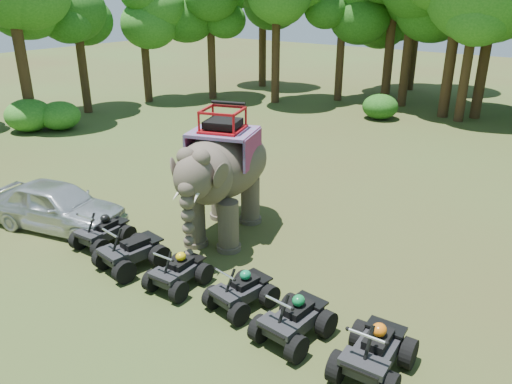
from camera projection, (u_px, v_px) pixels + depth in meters
ground at (230, 267)px, 14.04m from camera, size 110.00×110.00×0.00m
elephant at (223, 172)px, 15.28m from camera, size 3.65×5.32×4.10m
parked_car at (57, 205)px, 16.10m from camera, size 4.93×3.00×1.57m
atv_0 at (102, 228)px, 14.99m from camera, size 1.29×1.71×1.21m
atv_1 at (131, 246)px, 13.80m from camera, size 1.50×1.92×1.32m
atv_2 at (178, 267)px, 12.93m from camera, size 1.25×1.64×1.16m
atv_3 at (241, 286)px, 12.09m from camera, size 1.37×1.74×1.18m
atv_4 at (294, 314)px, 10.97m from camera, size 1.37×1.80×1.27m
atv_5 at (375, 346)px, 9.94m from camera, size 1.45×1.90×1.34m
tree_0 at (469, 50)px, 28.05m from camera, size 5.69×5.69×8.13m
tree_24 at (19, 41)px, 26.05m from camera, size 6.62×6.62×9.46m
tree_25 at (81, 52)px, 30.31m from camera, size 5.21×5.21×7.45m
tree_26 at (145, 44)px, 33.35m from camera, size 5.36×5.36×7.66m
tree_27 at (211, 42)px, 34.27m from camera, size 5.44×5.44×7.76m
tree_28 at (276, 38)px, 32.89m from camera, size 6.00×6.00×8.58m
tree_29 at (341, 44)px, 33.74m from camera, size 5.33×5.33×7.62m
tree_30 at (409, 36)px, 31.76m from camera, size 6.32×6.32×9.03m
tree_32 at (456, 24)px, 28.56m from camera, size 7.59×7.59×10.84m
tree_35 at (489, 32)px, 28.44m from camera, size 6.99×6.99×9.98m
tree_36 at (391, 43)px, 36.07m from camera, size 5.11×5.11×7.30m
tree_37 at (417, 22)px, 36.94m from camera, size 7.00×7.00×10.00m
tree_38 at (263, 25)px, 38.48m from camera, size 6.55×6.55×9.36m
tree_39 at (391, 31)px, 32.91m from camera, size 6.61×6.61×9.44m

